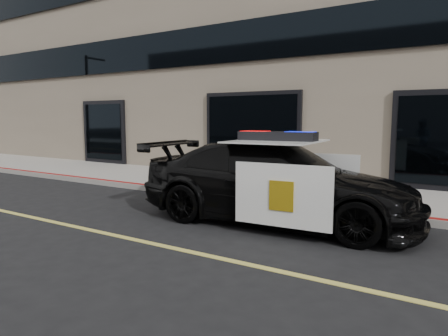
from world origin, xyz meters
The scene contains 5 objects.
ground centered at (0.00, 0.00, 0.00)m, with size 120.00×120.00×0.00m, color black.
sidewalk_n centered at (0.00, 5.25, 0.07)m, with size 60.00×3.50×0.15m, color gray.
building_n centered at (0.00, 10.50, 6.00)m, with size 60.00×7.00×12.00m, color #756856.
police_car centered at (2.01, 2.34, 0.79)m, with size 2.88×5.67×1.77m.
fire_hydrant centered at (-0.21, 4.31, 0.52)m, with size 0.36×0.50×0.79m.
Camera 1 is at (5.18, -4.67, 2.00)m, focal length 32.00 mm.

